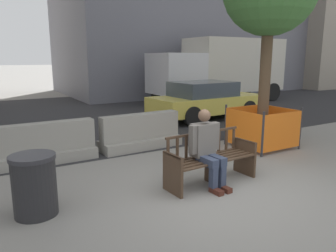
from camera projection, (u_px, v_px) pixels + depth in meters
The scene contains 10 objects.
ground_plane at pixel (225, 193), 5.33m from camera, with size 200.00×200.00×0.00m, color gray.
street_asphalt at pixel (79, 114), 12.68m from camera, with size 120.00×12.00×0.01m, color #28282B.
street_bench at pixel (211, 161), 5.69m from camera, with size 1.72×0.62×0.88m.
seated_person at pixel (207, 147), 5.51m from camera, with size 0.59×0.74×1.31m.
jersey_barrier_centre at pixel (141, 134), 7.92m from camera, with size 2.03×0.77×0.84m.
jersey_barrier_left at pixel (47, 146), 6.86m from camera, with size 2.01×0.72×0.84m.
construction_fence at pixel (262, 126), 7.99m from camera, with size 1.29×1.29×1.02m.
car_taxi_near at pixel (205, 100), 11.69m from camera, with size 4.19×2.05×1.32m.
delivery_truck at pixel (221, 67), 15.90m from camera, with size 6.81×2.35×3.05m.
trash_bin at pixel (34, 185), 4.51m from camera, with size 0.62×0.62×0.87m.
Camera 1 is at (-3.33, -3.84, 2.16)m, focal length 35.00 mm.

